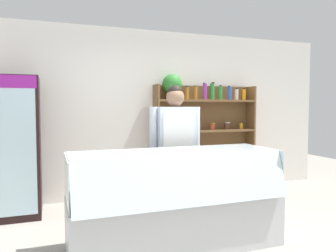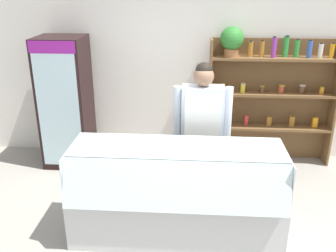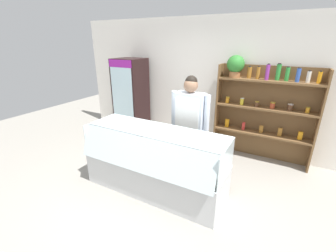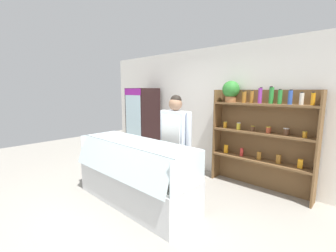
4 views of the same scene
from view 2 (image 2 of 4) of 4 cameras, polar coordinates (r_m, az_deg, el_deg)
ground_plane at (r=4.18m, az=4.43°, el=-16.57°), size 12.00×12.00×0.00m
back_wall at (r=5.59m, az=4.79°, el=8.78°), size 6.80×0.10×2.70m
drinks_fridge at (r=5.54m, az=-15.29°, el=3.44°), size 0.65×0.64×1.86m
shelving_unit at (r=5.53m, az=14.43°, el=5.89°), size 1.79×0.32×1.98m
deli_display_case at (r=4.06m, az=1.24°, el=-12.38°), size 2.17×0.81×1.01m
shop_clerk at (r=4.33m, az=5.24°, el=0.58°), size 0.67×0.25×1.73m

